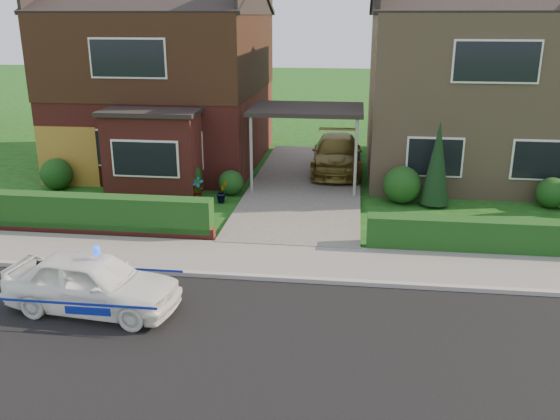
# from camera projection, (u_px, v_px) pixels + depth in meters

# --- Properties ---
(ground) EXTENTS (120.00, 120.00, 0.00)m
(ground) POSITION_uv_depth(u_px,v_px,m) (253.00, 353.00, 10.56)
(ground) COLOR #134612
(ground) RESTS_ON ground
(road) EXTENTS (60.00, 6.00, 0.02)m
(road) POSITION_uv_depth(u_px,v_px,m) (253.00, 353.00, 10.56)
(road) COLOR black
(road) RESTS_ON ground
(kerb) EXTENTS (60.00, 0.16, 0.12)m
(kerb) POSITION_uv_depth(u_px,v_px,m) (276.00, 279.00, 13.41)
(kerb) COLOR #9E9993
(kerb) RESTS_ON ground
(sidewalk) EXTENTS (60.00, 2.00, 0.10)m
(sidewalk) POSITION_uv_depth(u_px,v_px,m) (282.00, 261.00, 14.40)
(sidewalk) COLOR slate
(sidewalk) RESTS_ON ground
(driveway) EXTENTS (3.80, 12.00, 0.12)m
(driveway) POSITION_uv_depth(u_px,v_px,m) (306.00, 184.00, 20.90)
(driveway) COLOR #666059
(driveway) RESTS_ON ground
(house_left) EXTENTS (7.50, 9.53, 7.25)m
(house_left) POSITION_uv_depth(u_px,v_px,m) (166.00, 67.00, 23.16)
(house_left) COLOR maroon
(house_left) RESTS_ON ground
(house_right) EXTENTS (7.50, 8.06, 7.25)m
(house_right) POSITION_uv_depth(u_px,v_px,m) (470.00, 74.00, 21.89)
(house_right) COLOR #8E7457
(house_right) RESTS_ON ground
(carport_link) EXTENTS (3.80, 3.00, 2.77)m
(carport_link) POSITION_uv_depth(u_px,v_px,m) (307.00, 111.00, 20.04)
(carport_link) COLOR black
(carport_link) RESTS_ON ground
(garage_door) EXTENTS (2.20, 0.10, 2.10)m
(garage_door) POSITION_uv_depth(u_px,v_px,m) (68.00, 157.00, 20.60)
(garage_door) COLOR #966620
(garage_door) RESTS_ON ground
(dwarf_wall) EXTENTS (7.70, 0.25, 0.36)m
(dwarf_wall) POSITION_uv_depth(u_px,v_px,m) (77.00, 229.00, 16.19)
(dwarf_wall) COLOR maroon
(dwarf_wall) RESTS_ON ground
(hedge_left) EXTENTS (7.50, 0.55, 0.90)m
(hedge_left) POSITION_uv_depth(u_px,v_px,m) (80.00, 233.00, 16.39)
(hedge_left) COLOR #123A14
(hedge_left) RESTS_ON ground
(hedge_right) EXTENTS (7.50, 0.55, 0.80)m
(hedge_right) POSITION_uv_depth(u_px,v_px,m) (516.00, 255.00, 14.90)
(hedge_right) COLOR #123A14
(hedge_right) RESTS_ON ground
(shrub_left_far) EXTENTS (1.08, 1.08, 1.08)m
(shrub_left_far) POSITION_uv_depth(u_px,v_px,m) (56.00, 174.00, 20.36)
(shrub_left_far) COLOR #123A14
(shrub_left_far) RESTS_ON ground
(shrub_left_mid) EXTENTS (1.32, 1.32, 1.32)m
(shrub_left_mid) POSITION_uv_depth(u_px,v_px,m) (182.00, 176.00, 19.59)
(shrub_left_mid) COLOR #123A14
(shrub_left_mid) RESTS_ON ground
(shrub_left_near) EXTENTS (0.84, 0.84, 0.84)m
(shrub_left_near) POSITION_uv_depth(u_px,v_px,m) (231.00, 183.00, 19.76)
(shrub_left_near) COLOR #123A14
(shrub_left_near) RESTS_ON ground
(shrub_right_near) EXTENTS (1.20, 1.20, 1.20)m
(shrub_right_near) POSITION_uv_depth(u_px,v_px,m) (402.00, 185.00, 18.84)
(shrub_right_near) COLOR #123A14
(shrub_right_near) RESTS_ON ground
(shrub_right_mid) EXTENTS (0.96, 0.96, 0.96)m
(shrub_right_mid) POSITION_uv_depth(u_px,v_px,m) (552.00, 193.00, 18.41)
(shrub_right_mid) COLOR #123A14
(shrub_right_mid) RESTS_ON ground
(conifer_a) EXTENTS (0.90, 0.90, 2.60)m
(conifer_a) POSITION_uv_depth(u_px,v_px,m) (437.00, 166.00, 18.31)
(conifer_a) COLOR black
(conifer_a) RESTS_ON ground
(police_car) EXTENTS (3.28, 3.70, 1.38)m
(police_car) POSITION_uv_depth(u_px,v_px,m) (92.00, 283.00, 11.92)
(police_car) COLOR white
(police_car) RESTS_ON ground
(driveway_car) EXTENTS (1.92, 4.53, 1.30)m
(driveway_car) POSITION_uv_depth(u_px,v_px,m) (337.00, 154.00, 22.23)
(driveway_car) COLOR brown
(driveway_car) RESTS_ON driveway
(potted_plant_a) EXTENTS (0.41, 0.28, 0.78)m
(potted_plant_a) POSITION_uv_depth(u_px,v_px,m) (197.00, 189.00, 19.08)
(potted_plant_a) COLOR gray
(potted_plant_a) RESTS_ON ground
(potted_plant_b) EXTENTS (0.49, 0.47, 0.70)m
(potted_plant_b) POSITION_uv_depth(u_px,v_px,m) (222.00, 192.00, 18.91)
(potted_plant_b) COLOR gray
(potted_plant_b) RESTS_ON ground
(potted_plant_c) EXTENTS (0.63, 0.63, 0.82)m
(potted_plant_c) POSITION_uv_depth(u_px,v_px,m) (32.00, 210.00, 16.98)
(potted_plant_c) COLOR gray
(potted_plant_c) RESTS_ON ground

